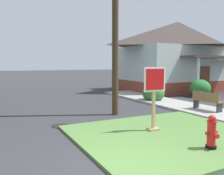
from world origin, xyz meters
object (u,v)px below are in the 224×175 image
fire_hydrant (212,133)px  manhole_cover (61,126)px  stop_sign (154,99)px  street_bench (207,100)px

fire_hydrant → manhole_cover: (-2.78, 4.27, -0.49)m
stop_sign → street_bench: bearing=20.1°
stop_sign → street_bench: stop_sign is taller
stop_sign → manhole_cover: (-2.47, 2.24, -1.11)m
stop_sign → manhole_cover: stop_sign is taller
fire_hydrant → manhole_cover: bearing=123.1°
fire_hydrant → stop_sign: stop_sign is taller
stop_sign → street_bench: (4.15, 1.52, -0.53)m
manhole_cover → street_bench: 6.69m
street_bench → stop_sign: bearing=-159.9°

